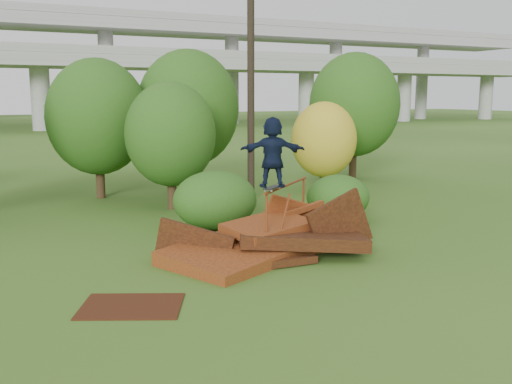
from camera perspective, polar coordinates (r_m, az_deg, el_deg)
name	(u,v)px	position (r m, az deg, el deg)	size (l,w,h in m)	color
ground	(322,267)	(14.03, 6.62, -7.45)	(240.00, 240.00, 0.00)	#2D5116
scrap_pile	(266,243)	(14.83, 1.05, -5.10)	(5.98, 3.86, 2.03)	#521B0E
grind_rail	(287,201)	(15.46, 3.08, -0.87)	(2.43, 2.06, 1.74)	maroon
skateboard	(272,187)	(14.42, 1.65, 0.46)	(0.73, 0.66, 0.08)	black
skater	(273,152)	(14.30, 1.67, 4.02)	(1.64, 0.52, 1.77)	black
flat_plate	(131,306)	(11.69, -12.35, -11.08)	(1.95, 1.40, 0.03)	#39190C
tree_1	(97,117)	(23.60, -15.57, 7.25)	(4.00, 4.00, 5.57)	black
tree_2	(171,134)	(20.76, -8.54, 5.71)	(3.27, 3.27, 4.61)	black
tree_3	(188,109)	(24.91, -6.80, 8.28)	(4.36, 4.36, 6.06)	black
tree_4	(324,140)	(24.48, 6.81, 5.22)	(2.79, 2.79, 3.85)	black
tree_5	(354,105)	(28.53, 9.81, 8.58)	(4.39, 4.39, 6.17)	black
shrub_left	(215,200)	(17.66, -4.12, -0.81)	(2.63, 2.43, 1.82)	#1F4612
shrub_right	(338,197)	(19.14, 8.21, -0.52)	(2.14, 1.96, 1.52)	#1F4612
utility_pole	(251,77)	(22.62, -0.52, 11.44)	(1.40, 0.28, 9.47)	black
freeway_overpass	(35,42)	(74.76, -21.27, 13.80)	(160.00, 15.00, 13.70)	gray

